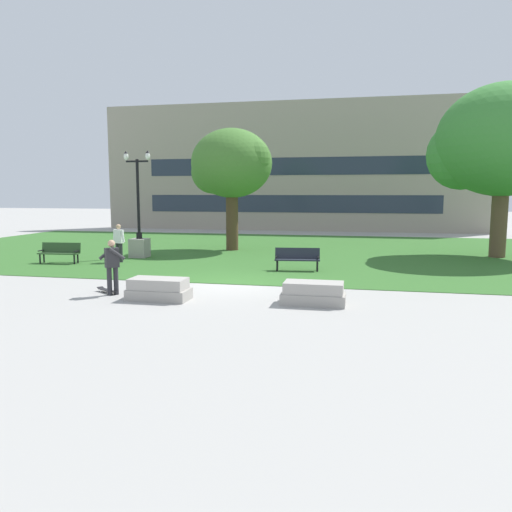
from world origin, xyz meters
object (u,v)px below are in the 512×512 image
object	(u,v)px
person_skateboarder	(112,264)
concrete_block_left	(313,294)
lamp_post_center	(139,236)
person_bystander_near_lawn	(119,241)
skateboard	(107,290)
concrete_block_center	(159,289)
park_bench_near_left	(60,251)
park_bench_near_right	(297,258)

from	to	relation	value
person_skateboarder	concrete_block_left	bearing A→B (deg)	-0.10
lamp_post_center	person_bystander_near_lawn	distance (m)	1.76
skateboard	lamp_post_center	size ratio (longest dim) A/B	0.19
lamp_post_center	skateboard	bearing A→B (deg)	-71.59
concrete_block_center	lamp_post_center	world-z (taller)	lamp_post_center
park_bench_near_left	park_bench_near_right	xyz separation A→B (m)	(10.57, 0.14, 0.00)
lamp_post_center	park_bench_near_left	bearing A→B (deg)	-134.77
park_bench_near_right	skateboard	bearing A→B (deg)	-132.98
concrete_block_center	park_bench_near_left	xyz separation A→B (m)	(-7.27, 6.10, 0.23)
skateboard	park_bench_near_left	bearing A→B (deg)	133.76
concrete_block_center	concrete_block_left	distance (m)	4.54
concrete_block_center	person_skateboarder	bearing A→B (deg)	167.88
park_bench_near_left	park_bench_near_right	distance (m)	10.57
concrete_block_left	skateboard	xyz separation A→B (m)	(-6.50, 0.23, -0.22)
concrete_block_center	skateboard	distance (m)	2.07
lamp_post_center	person_bystander_near_lawn	xyz separation A→B (m)	(-0.17, -1.75, -0.06)
person_skateboarder	person_bystander_near_lawn	size ratio (longest dim) A/B	1.00
concrete_block_left	park_bench_near_right	xyz separation A→B (m)	(-1.22, 5.90, 0.23)
concrete_block_left	person_bystander_near_lawn	bearing A→B (deg)	144.80
concrete_block_center	concrete_block_left	xyz separation A→B (m)	(4.53, 0.35, 0.00)
park_bench_near_left	lamp_post_center	xyz separation A→B (m)	(2.59, 2.61, 0.51)
park_bench_near_right	concrete_block_center	bearing A→B (deg)	-117.93
concrete_block_left	skateboard	distance (m)	6.51
concrete_block_center	person_bystander_near_lawn	distance (m)	8.51
concrete_block_center	person_bystander_near_lawn	xyz separation A→B (m)	(-4.85, 6.96, 0.68)
concrete_block_left	person_bystander_near_lawn	size ratio (longest dim) A/B	1.05
person_skateboarder	lamp_post_center	xyz separation A→B (m)	(-3.02, 8.35, 0.08)
park_bench_near_right	person_bystander_near_lawn	distance (m)	8.20
person_skateboarder	park_bench_near_right	world-z (taller)	person_skateboarder
person_bystander_near_lawn	concrete_block_left	bearing A→B (deg)	-35.20
skateboard	park_bench_near_right	distance (m)	7.76
concrete_block_center	park_bench_near_right	world-z (taller)	park_bench_near_right
skateboard	park_bench_near_left	world-z (taller)	park_bench_near_left
skateboard	park_bench_near_right	size ratio (longest dim) A/B	0.52
lamp_post_center	concrete_block_center	bearing A→B (deg)	-61.76
concrete_block_center	skateboard	bearing A→B (deg)	163.74
concrete_block_center	park_bench_near_left	distance (m)	9.49
concrete_block_left	park_bench_near_left	world-z (taller)	park_bench_near_left
park_bench_near_right	person_bystander_near_lawn	size ratio (longest dim) A/B	1.08
concrete_block_center	person_bystander_near_lawn	size ratio (longest dim) A/B	1.05
concrete_block_left	lamp_post_center	world-z (taller)	lamp_post_center
concrete_block_left	park_bench_near_left	bearing A→B (deg)	153.98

